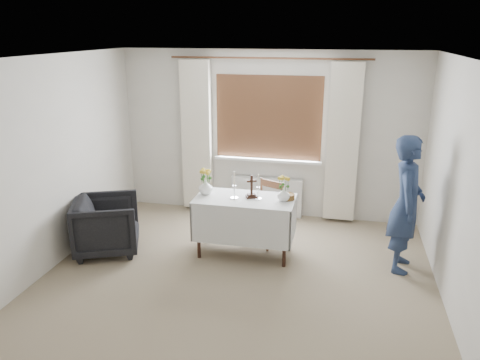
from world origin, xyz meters
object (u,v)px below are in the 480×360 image
object	(u,v)px
wooden_chair	(264,214)
armchair	(107,225)
altar_table	(245,226)
flower_vase_left	(206,187)
person	(406,204)
wooden_cross	(252,187)
flower_vase_right	(284,194)

from	to	relation	value
wooden_chair	armchair	size ratio (longest dim) A/B	1.07
altar_table	flower_vase_left	xyz separation A→B (m)	(-0.52, 0.04, 0.48)
armchair	altar_table	bearing A→B (deg)	-102.56
wooden_chair	armchair	bearing A→B (deg)	-136.55
altar_table	wooden_chair	world-z (taller)	wooden_chair
armchair	person	distance (m)	3.72
altar_table	wooden_cross	xyz separation A→B (m)	(0.08, 0.04, 0.53)
wooden_chair	person	xyz separation A→B (m)	(1.73, -0.31, 0.39)
wooden_cross	flower_vase_left	size ratio (longest dim) A/B	1.53
wooden_cross	armchair	bearing A→B (deg)	167.88
armchair	flower_vase_right	size ratio (longest dim) A/B	4.81
wooden_cross	flower_vase_right	size ratio (longest dim) A/B	1.74
wooden_chair	flower_vase_right	bearing A→B (deg)	-25.38
wooden_cross	flower_vase_right	world-z (taller)	wooden_cross
flower_vase_left	armchair	bearing A→B (deg)	-163.96
armchair	wooden_cross	size ratio (longest dim) A/B	2.77
flower_vase_left	person	bearing A→B (deg)	0.29
wooden_chair	armchair	world-z (taller)	wooden_chair
person	flower_vase_right	world-z (taller)	person
altar_table	wooden_chair	size ratio (longest dim) A/B	1.45
wooden_chair	person	size ratio (longest dim) A/B	0.52
wooden_chair	altar_table	bearing A→B (deg)	-93.65
person	altar_table	bearing A→B (deg)	98.47
altar_table	wooden_cross	bearing A→B (deg)	27.36
altar_table	flower_vase_left	distance (m)	0.71
flower_vase_left	flower_vase_right	distance (m)	1.00
wooden_cross	flower_vase_right	bearing A→B (deg)	-26.24
flower_vase_left	flower_vase_right	xyz separation A→B (m)	(1.00, -0.02, -0.01)
armchair	wooden_cross	xyz separation A→B (m)	(1.83, 0.35, 0.54)
flower_vase_left	flower_vase_right	world-z (taller)	flower_vase_left
flower_vase_left	flower_vase_right	size ratio (longest dim) A/B	1.14
armchair	wooden_cross	world-z (taller)	wooden_cross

